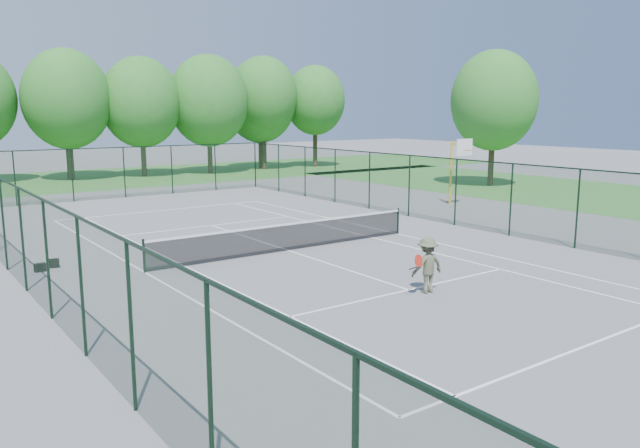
# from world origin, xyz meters

# --- Properties ---
(ground) EXTENTS (140.00, 140.00, 0.00)m
(ground) POSITION_xyz_m (0.00, 0.00, 0.00)
(ground) COLOR slate
(ground) RESTS_ON ground
(grass_far) EXTENTS (80.00, 16.00, 0.01)m
(grass_far) POSITION_xyz_m (0.00, 30.00, 0.01)
(grass_far) COLOR #3F8233
(grass_far) RESTS_ON ground
(grass_side) EXTENTS (14.00, 40.00, 0.01)m
(grass_side) POSITION_xyz_m (24.00, 4.00, 0.01)
(grass_side) COLOR #3F8233
(grass_side) RESTS_ON ground
(court_lines) EXTENTS (11.05, 23.85, 0.01)m
(court_lines) POSITION_xyz_m (0.00, 0.00, 0.00)
(court_lines) COLOR white
(court_lines) RESTS_ON ground
(tennis_net) EXTENTS (11.08, 0.08, 1.10)m
(tennis_net) POSITION_xyz_m (0.00, 0.00, 0.58)
(tennis_net) COLOR black
(tennis_net) RESTS_ON ground
(fence_enclosure) EXTENTS (18.05, 36.05, 3.02)m
(fence_enclosure) POSITION_xyz_m (0.00, 0.00, 1.56)
(fence_enclosure) COLOR #1A3D23
(fence_enclosure) RESTS_ON ground
(tree_line_far) EXTENTS (39.40, 6.40, 9.70)m
(tree_line_far) POSITION_xyz_m (0.00, 30.00, 5.99)
(tree_line_far) COLOR #3C2C1D
(tree_line_far) RESTS_ON ground
(basketball_goal) EXTENTS (1.20, 1.43, 3.65)m
(basketball_goal) POSITION_xyz_m (13.75, 4.15, 2.57)
(basketball_goal) COLOR yellow
(basketball_goal) RESTS_ON ground
(tree_side) EXTENTS (5.83, 5.83, 9.23)m
(tree_side) POSITION_xyz_m (22.56, 9.02, 5.82)
(tree_side) COLOR #3C2C1D
(tree_side) RESTS_ON ground
(sports_bag_a) EXTENTS (0.39, 0.27, 0.29)m
(sports_bag_a) POSITION_xyz_m (-7.71, 2.43, 0.14)
(sports_bag_a) COLOR black
(sports_bag_a) RESTS_ON ground
(sports_bag_b) EXTENTS (0.37, 0.25, 0.27)m
(sports_bag_b) POSITION_xyz_m (-8.18, 2.12, 0.14)
(sports_bag_b) COLOR black
(sports_bag_b) RESTS_ON ground
(tennis_player) EXTENTS (2.07, 0.78, 1.60)m
(tennis_player) POSITION_xyz_m (0.23, -6.87, 0.80)
(tennis_player) COLOR #55583F
(tennis_player) RESTS_ON ground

